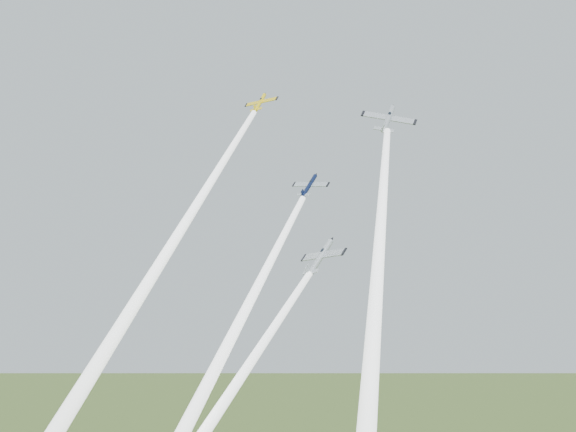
# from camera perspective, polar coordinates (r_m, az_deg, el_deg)

# --- Properties ---
(plane_yellow) EXTENTS (7.34, 5.84, 5.89)m
(plane_yellow) POSITION_cam_1_polar(r_m,az_deg,el_deg) (129.63, -2.21, 8.96)
(plane_yellow) COLOR yellow
(smoke_trail_yellow) EXTENTS (7.81, 50.41, 55.38)m
(smoke_trail_yellow) POSITION_cam_1_polar(r_m,az_deg,el_deg) (102.14, -9.71, -3.12)
(smoke_trail_yellow) COLOR white
(plane_navy) EXTENTS (6.87, 5.57, 6.16)m
(plane_navy) POSITION_cam_1_polar(r_m,az_deg,el_deg) (116.80, 1.70, 2.43)
(plane_navy) COLOR #0C1637
(smoke_trail_navy) EXTENTS (4.81, 43.35, 47.44)m
(smoke_trail_navy) POSITION_cam_1_polar(r_m,az_deg,el_deg) (95.45, -5.01, -10.50)
(smoke_trail_navy) COLOR white
(plane_silver_right) EXTENTS (8.88, 9.54, 8.75)m
(plane_silver_right) POSITION_cam_1_polar(r_m,az_deg,el_deg) (110.05, 7.91, 7.62)
(plane_silver_right) COLOR #B4BAC3
(smoke_trail_silver_right) EXTENTS (18.82, 42.99, 49.76)m
(smoke_trail_silver_right) POSITION_cam_1_polar(r_m,az_deg,el_deg) (82.13, 6.98, -5.87)
(smoke_trail_silver_right) COLOR white
(plane_silver_low) EXTENTS (9.60, 8.51, 7.58)m
(plane_silver_low) POSITION_cam_1_polar(r_m,az_deg,el_deg) (104.87, 2.60, -3.23)
(plane_silver_low) COLOR #ACB2BA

